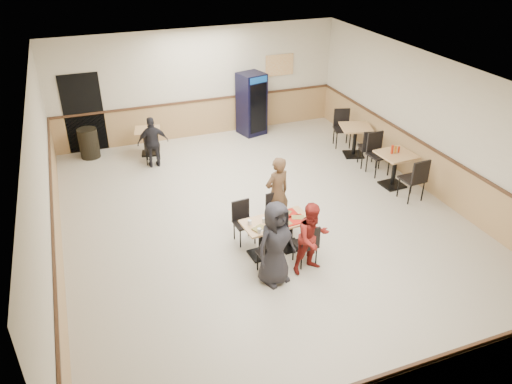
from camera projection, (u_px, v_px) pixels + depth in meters
name	position (u px, v px, depth m)	size (l,w,h in m)	color
ground	(265.00, 221.00, 10.34)	(10.00, 10.00, 0.00)	beige
room_shell	(293.00, 139.00, 12.68)	(10.00, 10.00, 10.00)	silver
main_table	(276.00, 231.00, 9.22)	(1.30, 0.72, 0.67)	black
main_chairs	(274.00, 233.00, 9.21)	(1.21, 1.55, 0.85)	black
diner_woman_left	(275.00, 244.00, 8.31)	(0.75, 0.49, 1.54)	black
diner_woman_right	(312.00, 238.00, 8.62)	(0.66, 0.51, 1.35)	maroon
diner_man_opposite	(277.00, 193.00, 9.81)	(0.56, 0.37, 1.54)	brown
lone_diner	(153.00, 142.00, 12.31)	(0.76, 0.32, 1.30)	black
tabletop_clutter	(281.00, 220.00, 9.09)	(1.08, 0.59, 0.12)	#B4160C
side_table_near	(395.00, 165.00, 11.44)	(0.81, 0.81, 0.82)	black
side_table_near_chair_south	(412.00, 178.00, 10.92)	(0.48, 0.48, 1.04)	black
side_table_near_chair_north	(379.00, 154.00, 11.99)	(0.48, 0.48, 1.04)	black
side_table_far	(355.00, 136.00, 12.92)	(0.94, 0.94, 0.81)	black
side_table_far_chair_south	(368.00, 147.00, 12.40)	(0.48, 0.48, 1.03)	black
side_table_far_chair_north	(343.00, 128.00, 13.46)	(0.48, 0.48, 1.03)	black
condiment_caddy	(395.00, 149.00, 11.30)	(0.23, 0.06, 0.20)	#B5270C
back_table	(148.00, 138.00, 13.04)	(0.76, 0.76, 0.69)	black
back_table_chair_lone	(152.00, 147.00, 12.60)	(0.40, 0.40, 0.87)	black
pepsi_cooler	(252.00, 104.00, 14.09)	(0.81, 0.81, 1.76)	black
trash_bin	(89.00, 143.00, 12.90)	(0.49, 0.49, 0.78)	black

